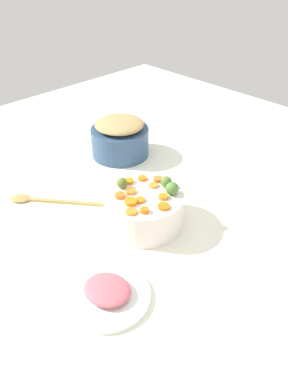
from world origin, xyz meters
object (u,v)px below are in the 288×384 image
object	(u,v)px
wooden_spoon	(39,200)
metal_pot	(120,142)
serving_bowl_carrots	(144,209)
ham_plate	(107,296)

from	to	relation	value
wooden_spoon	metal_pot	bearing A→B (deg)	7.05
serving_bowl_carrots	metal_pot	bearing A→B (deg)	57.78
ham_plate	wooden_spoon	bearing A→B (deg)	78.18
metal_pot	wooden_spoon	size ratio (longest dim) A/B	0.81
metal_pot	wooden_spoon	world-z (taller)	metal_pot
wooden_spoon	serving_bowl_carrots	bearing A→B (deg)	-62.56
serving_bowl_carrots	wooden_spoon	size ratio (longest dim) A/B	0.86
metal_pot	ham_plate	bearing A→B (deg)	-134.16
wooden_spoon	ham_plate	world-z (taller)	same
metal_pot	ham_plate	xyz separation A→B (m)	(-0.51, -0.53, -0.05)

